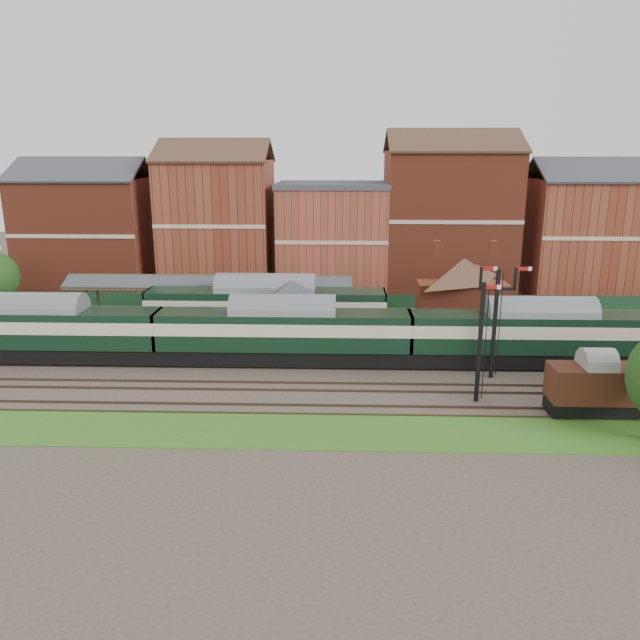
{
  "coord_description": "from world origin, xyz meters",
  "views": [
    {
      "loc": [
        0.94,
        -45.72,
        15.99
      ],
      "look_at": [
        -0.63,
        2.0,
        3.0
      ],
      "focal_mm": 35.0,
      "sensor_mm": 36.0,
      "label": 1
    }
  ],
  "objects_px": {
    "signal_box": "(291,313)",
    "platform_railcar": "(266,309)",
    "semaphore_bracket": "(496,316)",
    "goods_van_a": "(594,386)",
    "dmu_train": "(283,332)"
  },
  "relations": [
    {
      "from": "signal_box",
      "to": "goods_van_a",
      "type": "relative_size",
      "value": 1.09
    },
    {
      "from": "signal_box",
      "to": "platform_railcar",
      "type": "height_order",
      "value": "signal_box"
    },
    {
      "from": "signal_box",
      "to": "semaphore_bracket",
      "type": "relative_size",
      "value": 0.73
    },
    {
      "from": "platform_railcar",
      "to": "signal_box",
      "type": "bearing_deg",
      "value": -52.97
    },
    {
      "from": "dmu_train",
      "to": "goods_van_a",
      "type": "distance_m",
      "value": 22.08
    },
    {
      "from": "semaphore_bracket",
      "to": "platform_railcar",
      "type": "distance_m",
      "value": 19.76
    },
    {
      "from": "signal_box",
      "to": "goods_van_a",
      "type": "xyz_separation_m",
      "value": [
        19.77,
        -12.25,
        -1.28
      ]
    },
    {
      "from": "signal_box",
      "to": "semaphore_bracket",
      "type": "bearing_deg",
      "value": -20.92
    },
    {
      "from": "semaphore_bracket",
      "to": "goods_van_a",
      "type": "relative_size",
      "value": 1.49
    },
    {
      "from": "signal_box",
      "to": "goods_van_a",
      "type": "height_order",
      "value": "signal_box"
    },
    {
      "from": "semaphore_bracket",
      "to": "platform_railcar",
      "type": "relative_size",
      "value": 0.4
    },
    {
      "from": "signal_box",
      "to": "dmu_train",
      "type": "height_order",
      "value": "signal_box"
    },
    {
      "from": "dmu_train",
      "to": "goods_van_a",
      "type": "bearing_deg",
      "value": -24.07
    },
    {
      "from": "semaphore_bracket",
      "to": "dmu_train",
      "type": "xyz_separation_m",
      "value": [
        -15.42,
        2.5,
        -2.04
      ]
    },
    {
      "from": "dmu_train",
      "to": "goods_van_a",
      "type": "xyz_separation_m",
      "value": [
        20.15,
        -9.0,
        -0.68
      ]
    }
  ]
}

